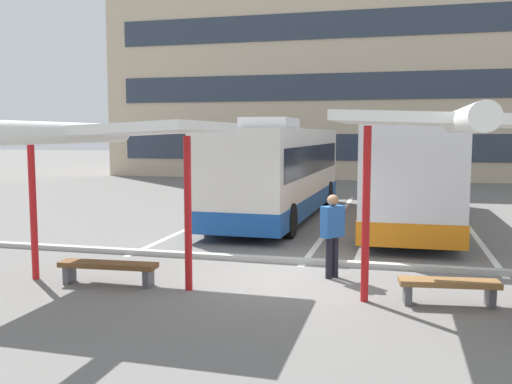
{
  "coord_description": "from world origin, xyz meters",
  "views": [
    {
      "loc": [
        2.06,
        -11.08,
        2.96
      ],
      "look_at": [
        -1.62,
        3.4,
        1.41
      ],
      "focal_mm": 39.45,
      "sensor_mm": 36.0,
      "label": 1
    }
  ],
  "objects_px": {
    "waiting_passenger_1": "(332,230)",
    "bench_0": "(108,268)",
    "coach_bus_0": "(279,172)",
    "coach_bus_1": "(407,172)",
    "waiting_shelter_0": "(98,135)",
    "waiting_shelter_1": "(457,125)",
    "bench_1": "(449,286)"
  },
  "relations": [
    {
      "from": "waiting_passenger_1",
      "to": "coach_bus_1",
      "type": "bearing_deg",
      "value": 78.9
    },
    {
      "from": "bench_0",
      "to": "waiting_passenger_1",
      "type": "relative_size",
      "value": 1.15
    },
    {
      "from": "bench_0",
      "to": "bench_1",
      "type": "xyz_separation_m",
      "value": [
        6.38,
        0.25,
        -0.01
      ]
    },
    {
      "from": "waiting_shelter_0",
      "to": "bench_1",
      "type": "bearing_deg",
      "value": 4.42
    },
    {
      "from": "coach_bus_0",
      "to": "bench_0",
      "type": "distance_m",
      "value": 9.81
    },
    {
      "from": "coach_bus_1",
      "to": "waiting_shelter_0",
      "type": "distance_m",
      "value": 11.49
    },
    {
      "from": "bench_1",
      "to": "coach_bus_0",
      "type": "bearing_deg",
      "value": 117.98
    },
    {
      "from": "waiting_shelter_0",
      "to": "waiting_shelter_1",
      "type": "xyz_separation_m",
      "value": [
        6.38,
        0.1,
        0.16
      ]
    },
    {
      "from": "waiting_shelter_1",
      "to": "bench_1",
      "type": "bearing_deg",
      "value": 90.0
    },
    {
      "from": "coach_bus_1",
      "to": "waiting_shelter_1",
      "type": "xyz_separation_m",
      "value": [
        0.61,
        -9.76,
        1.42
      ]
    },
    {
      "from": "waiting_passenger_1",
      "to": "bench_1",
      "type": "bearing_deg",
      "value": -32.23
    },
    {
      "from": "coach_bus_0",
      "to": "coach_bus_1",
      "type": "bearing_deg",
      "value": -0.17
    },
    {
      "from": "coach_bus_0",
      "to": "bench_1",
      "type": "height_order",
      "value": "coach_bus_0"
    },
    {
      "from": "waiting_shelter_1",
      "to": "coach_bus_0",
      "type": "bearing_deg",
      "value": 117.02
    },
    {
      "from": "waiting_shelter_1",
      "to": "waiting_passenger_1",
      "type": "height_order",
      "value": "waiting_shelter_1"
    },
    {
      "from": "coach_bus_0",
      "to": "bench_0",
      "type": "relative_size",
      "value": 5.49
    },
    {
      "from": "bench_0",
      "to": "waiting_passenger_1",
      "type": "xyz_separation_m",
      "value": [
        4.2,
        1.62,
        0.66
      ]
    },
    {
      "from": "bench_1",
      "to": "waiting_passenger_1",
      "type": "xyz_separation_m",
      "value": [
        -2.18,
        1.37,
        0.67
      ]
    },
    {
      "from": "coach_bus_0",
      "to": "waiting_shelter_1",
      "type": "relative_size",
      "value": 2.19
    },
    {
      "from": "waiting_shelter_1",
      "to": "bench_1",
      "type": "height_order",
      "value": "waiting_shelter_1"
    },
    {
      "from": "coach_bus_1",
      "to": "waiting_shelter_0",
      "type": "bearing_deg",
      "value": -120.34
    },
    {
      "from": "coach_bus_1",
      "to": "bench_1",
      "type": "relative_size",
      "value": 6.85
    },
    {
      "from": "bench_0",
      "to": "bench_1",
      "type": "relative_size",
      "value": 1.15
    },
    {
      "from": "waiting_shelter_0",
      "to": "waiting_passenger_1",
      "type": "height_order",
      "value": "waiting_shelter_0"
    },
    {
      "from": "bench_0",
      "to": "waiting_shelter_1",
      "type": "relative_size",
      "value": 0.4
    },
    {
      "from": "waiting_passenger_1",
      "to": "bench_0",
      "type": "bearing_deg",
      "value": -158.91
    },
    {
      "from": "coach_bus_0",
      "to": "bench_1",
      "type": "xyz_separation_m",
      "value": [
        4.98,
        -9.38,
        -1.29
      ]
    },
    {
      "from": "waiting_shelter_1",
      "to": "bench_1",
      "type": "distance_m",
      "value": 2.79
    },
    {
      "from": "waiting_shelter_1",
      "to": "waiting_passenger_1",
      "type": "relative_size",
      "value": 2.88
    },
    {
      "from": "waiting_shelter_0",
      "to": "bench_0",
      "type": "xyz_separation_m",
      "value": [
        -0.0,
        0.24,
        -2.6
      ]
    },
    {
      "from": "coach_bus_0",
      "to": "waiting_shelter_0",
      "type": "bearing_deg",
      "value": -98.04
    },
    {
      "from": "coach_bus_1",
      "to": "waiting_passenger_1",
      "type": "height_order",
      "value": "coach_bus_1"
    }
  ]
}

